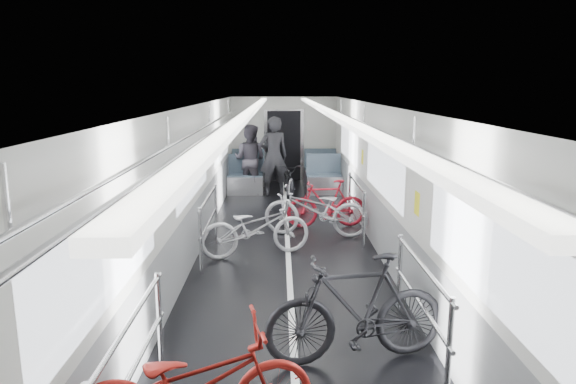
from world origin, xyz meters
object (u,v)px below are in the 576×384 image
at_px(bike_right_mid, 316,210).
at_px(person_standing, 274,156).
at_px(bike_right_near, 356,309).
at_px(bike_right_far, 327,204).
at_px(bike_left_far, 256,227).
at_px(bike_aisle, 289,179).
at_px(person_seated, 250,159).

height_order(bike_right_mid, person_standing, person_standing).
height_order(bike_right_near, bike_right_mid, bike_right_near).
bearing_deg(bike_right_far, bike_right_mid, -29.67).
height_order(bike_left_far, bike_right_mid, bike_right_mid).
height_order(bike_left_far, bike_right_near, bike_right_near).
height_order(bike_left_far, person_standing, person_standing).
distance_m(bike_right_near, bike_aisle, 7.93).
height_order(bike_right_mid, person_seated, person_seated).
relative_size(person_standing, person_seated, 1.12).
xyz_separation_m(bike_left_far, bike_right_mid, (1.04, 1.08, 0.03)).
height_order(bike_right_near, bike_right_far, bike_right_near).
xyz_separation_m(bike_left_far, person_standing, (0.24, 4.66, 0.51)).
xyz_separation_m(bike_left_far, bike_right_far, (1.30, 1.68, -0.01)).
xyz_separation_m(person_standing, person_seated, (-0.60, 0.26, -0.11)).
bearing_deg(bike_right_mid, person_standing, -156.48).
height_order(bike_right_near, person_seated, person_seated).
xyz_separation_m(bike_right_near, bike_right_mid, (-0.09, 4.35, -0.06)).
distance_m(bike_right_far, person_seated, 3.66).
relative_size(bike_left_far, bike_right_near, 0.97).
distance_m(bike_right_far, person_standing, 3.21).
bearing_deg(person_seated, bike_right_near, 119.90).
height_order(person_standing, person_seated, person_standing).
height_order(bike_right_near, bike_aisle, bike_right_near).
relative_size(bike_right_mid, bike_aisle, 1.20).
xyz_separation_m(bike_left_far, person_seated, (-0.35, 4.93, 0.41)).
distance_m(bike_left_far, bike_aisle, 4.68).
distance_m(bike_right_near, person_seated, 8.33).
distance_m(bike_right_far, bike_aisle, 3.04).
distance_m(bike_right_mid, bike_right_far, 0.65).
relative_size(bike_right_far, bike_aisle, 0.99).
xyz_separation_m(bike_right_near, bike_right_far, (0.16, 4.95, -0.09)).
bearing_deg(bike_left_far, bike_right_near, -178.20).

